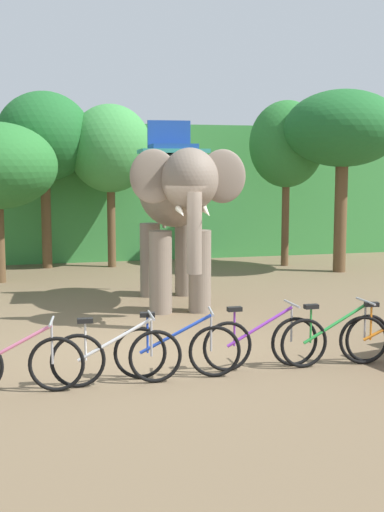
# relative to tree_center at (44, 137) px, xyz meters

# --- Properties ---
(ground_plane) EXTENTS (80.00, 80.00, 0.00)m
(ground_plane) POSITION_rel_tree_center_xyz_m (1.04, -9.24, -3.62)
(ground_plane) COLOR brown
(foliage_hedge) EXTENTS (36.00, 6.00, 4.08)m
(foliage_hedge) POSITION_rel_tree_center_xyz_m (1.04, 3.81, -1.58)
(foliage_hedge) COLOR #3D8E42
(foliage_hedge) RESTS_ON ground
(tree_center) EXTENTS (2.61, 2.61, 4.87)m
(tree_center) POSITION_rel_tree_center_xyz_m (0.00, 0.00, 0.00)
(tree_center) COLOR brown
(tree_center) RESTS_ON ground
(tree_far_right) EXTENTS (2.32, 2.32, 4.54)m
(tree_far_right) POSITION_rel_tree_center_xyz_m (1.78, -0.26, -0.31)
(tree_far_right) COLOR brown
(tree_far_right) RESTS_ON ground
(tree_far_left) EXTENTS (2.10, 2.10, 4.67)m
(tree_far_left) POSITION_rel_tree_center_xyz_m (6.62, -1.27, -0.19)
(tree_far_left) COLOR brown
(tree_far_left) RESTS_ON ground
(tree_center_right) EXTENTS (3.11, 3.11, 4.84)m
(tree_center_right) POSITION_rel_tree_center_xyz_m (7.61, -2.73, 0.17)
(tree_center_right) COLOR brown
(tree_center_right) RESTS_ON ground
(elephant) EXTENTS (2.09, 4.20, 3.78)m
(elephant) POSITION_rel_tree_center_xyz_m (2.25, -6.18, -1.42)
(elephant) COLOR gray
(elephant) RESTS_ON ground
(bike_pink) EXTENTS (1.70, 0.52, 0.92)m
(bike_pink) POSITION_rel_tree_center_xyz_m (-0.94, -10.91, -3.23)
(bike_pink) COLOR black
(bike_pink) RESTS_ON ground
(bike_white) EXTENTS (1.71, 0.52, 0.92)m
(bike_white) POSITION_rel_tree_center_xyz_m (0.33, -10.92, -3.23)
(bike_white) COLOR black
(bike_white) RESTS_ON ground
(bike_blue) EXTENTS (1.69, 0.52, 0.92)m
(bike_blue) POSITION_rel_tree_center_xyz_m (1.16, -10.82, -3.23)
(bike_blue) COLOR black
(bike_blue) RESTS_ON ground
(bike_purple) EXTENTS (1.71, 0.52, 0.92)m
(bike_purple) POSITION_rel_tree_center_xyz_m (2.40, -10.70, -3.23)
(bike_purple) COLOR black
(bike_purple) RESTS_ON ground
(bike_green) EXTENTS (1.71, 0.52, 0.92)m
(bike_green) POSITION_rel_tree_center_xyz_m (3.49, -10.81, -3.23)
(bike_green) COLOR black
(bike_green) RESTS_ON ground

